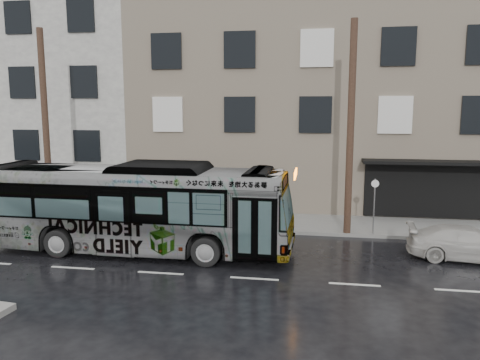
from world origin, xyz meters
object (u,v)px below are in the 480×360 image
at_px(utility_pole_rear, 46,127).
at_px(sign_post, 374,206).
at_px(utility_pole_front, 351,129).
at_px(bus, 132,207).
at_px(white_sedan, 468,243).

height_order(utility_pole_rear, sign_post, utility_pole_rear).
height_order(utility_pole_front, bus, utility_pole_front).
height_order(utility_pole_front, white_sedan, utility_pole_front).
bearing_deg(utility_pole_rear, utility_pole_front, 0.00).
distance_m(utility_pole_rear, white_sedan, 18.79).
height_order(utility_pole_rear, white_sedan, utility_pole_rear).
distance_m(utility_pole_front, utility_pole_rear, 14.00).
bearing_deg(white_sedan, bus, 99.43).
distance_m(utility_pole_front, bus, 9.56).
bearing_deg(utility_pole_front, bus, -157.16).
bearing_deg(utility_pole_front, sign_post, 0.00).
height_order(utility_pole_front, utility_pole_rear, same).
xyz_separation_m(utility_pole_rear, sign_post, (15.10, 0.00, -3.30)).
bearing_deg(sign_post, bus, -159.57).
xyz_separation_m(utility_pole_front, white_sedan, (4.17, -2.58, -4.04)).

